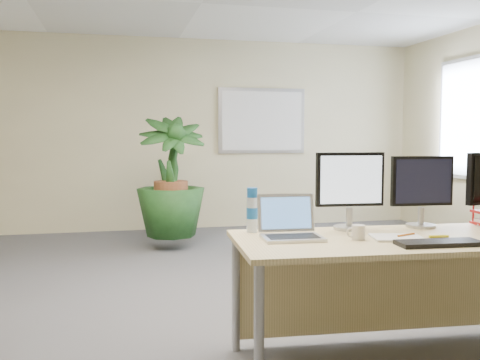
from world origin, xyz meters
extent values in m
plane|color=#4B4B50|center=(0.00, 0.00, 0.00)|extent=(8.00, 8.00, 0.00)
cube|color=#C4B68A|center=(0.00, 4.00, 1.35)|extent=(7.00, 0.04, 2.70)
cube|color=#BCBCC1|center=(1.20, 3.97, 1.55)|extent=(1.30, 0.03, 0.95)
cube|color=white|center=(1.20, 3.95, 1.55)|extent=(1.20, 0.01, 0.85)
cube|color=#BCBCC1|center=(3.47, 2.30, 1.55)|extent=(0.03, 1.30, 1.55)
cube|color=silver|center=(3.45, 2.30, 1.55)|extent=(0.01, 1.20, 1.45)
cube|color=tan|center=(0.69, -0.91, 0.73)|extent=(1.99, 0.94, 0.03)
cube|color=tan|center=(0.72, -0.53, 0.36)|extent=(1.83, 0.14, 0.59)
cylinder|color=#A2A3A7|center=(-0.25, -1.20, 0.36)|extent=(0.05, 0.05, 0.71)
cylinder|color=#A2A3A7|center=(-0.20, -0.49, 0.36)|extent=(0.05, 0.05, 0.71)
imported|color=#163B15|center=(-0.27, 2.63, 0.75)|extent=(0.92, 0.92, 1.50)
cylinder|color=#A2A3A7|center=(0.50, -0.59, 0.75)|extent=(0.19, 0.19, 0.02)
cylinder|color=#A2A3A7|center=(0.50, -0.59, 0.82)|extent=(0.04, 0.04, 0.12)
cube|color=black|center=(0.50, -0.59, 1.05)|extent=(0.43, 0.07, 0.33)
cube|color=silver|center=(0.49, -0.61, 1.05)|extent=(0.39, 0.03, 0.29)
cylinder|color=#A2A3A7|center=(0.97, -0.62, 0.75)|extent=(0.18, 0.18, 0.02)
cylinder|color=#A2A3A7|center=(0.97, -0.62, 0.82)|extent=(0.04, 0.04, 0.11)
cube|color=black|center=(0.97, -0.62, 1.04)|extent=(0.41, 0.06, 0.31)
cube|color=black|center=(0.97, -0.64, 1.04)|extent=(0.37, 0.03, 0.28)
cube|color=silver|center=(0.05, -0.82, 0.75)|extent=(0.35, 0.25, 0.02)
cube|color=black|center=(0.05, -0.83, 0.76)|extent=(0.29, 0.17, 0.00)
cube|color=silver|center=(0.06, -0.67, 0.87)|extent=(0.34, 0.08, 0.22)
cube|color=#5288D3|center=(0.06, -0.68, 0.87)|extent=(0.29, 0.06, 0.18)
cube|color=black|center=(0.75, -1.15, 0.76)|extent=(0.46, 0.18, 0.02)
cylinder|color=silver|center=(0.40, -0.91, 0.79)|extent=(0.07, 0.07, 0.08)
torus|color=silver|center=(0.36, -0.91, 0.79)|extent=(0.06, 0.01, 0.06)
cube|color=white|center=(0.63, -0.93, 0.75)|extent=(0.32, 0.26, 0.01)
cylinder|color=orange|center=(0.69, -0.92, 0.76)|extent=(0.14, 0.06, 0.01)
cylinder|color=yellow|center=(0.87, -0.96, 0.75)|extent=(0.12, 0.03, 0.02)
cylinder|color=silver|center=(-0.11, -0.54, 0.85)|extent=(0.07, 0.07, 0.21)
cylinder|color=blue|center=(-0.11, -0.54, 0.98)|extent=(0.06, 0.06, 0.06)
cylinder|color=blue|center=(-0.11, -0.54, 0.86)|extent=(0.07, 0.07, 0.07)
camera|label=1|loc=(-0.90, -3.61, 1.31)|focal=40.00mm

